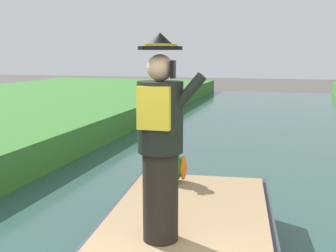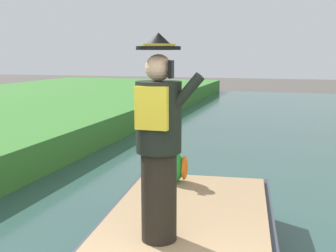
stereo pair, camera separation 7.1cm
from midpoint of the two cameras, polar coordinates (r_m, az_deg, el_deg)
person_pirate at (r=3.65m, az=-1.58°, el=-1.96°), size 0.61×0.42×1.85m
parrot_plush at (r=5.50m, az=0.31°, el=-5.19°), size 0.36×0.35×0.57m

